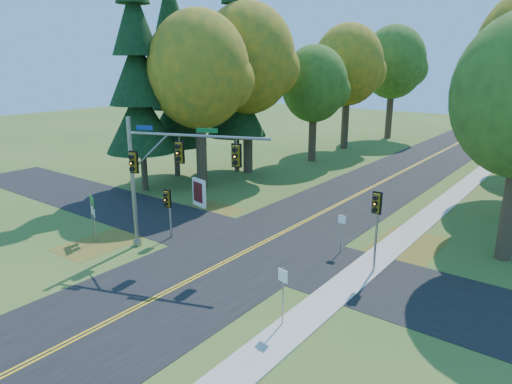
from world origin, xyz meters
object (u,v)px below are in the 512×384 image
Objects in this scene: east_signal_pole at (376,212)px; route_sign_cluster at (93,209)px; traffic_mast at (164,168)px; info_kiosk at (199,193)px.

east_signal_pole reaches higher than route_sign_cluster.
traffic_mast is 3.73× the size of info_kiosk.
route_sign_cluster is at bearing -159.54° from east_signal_pole.
route_sign_cluster is (-4.64, -1.56, -2.82)m from traffic_mast.
east_signal_pole is 1.57× the size of route_sign_cluster.
route_sign_cluster reaches higher than info_kiosk.
east_signal_pole is at bearing 2.34° from info_kiosk.
east_signal_pole reaches higher than info_kiosk.
route_sign_cluster is (-14.96, -5.67, -1.31)m from east_signal_pole.
info_kiosk is at bearing 101.00° from traffic_mast.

